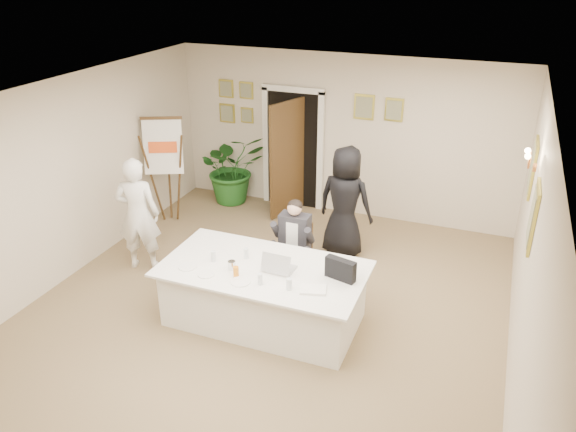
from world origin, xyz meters
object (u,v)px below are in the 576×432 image
Objects in this scene: standing_woman at (345,202)px; laptop at (280,259)px; seated_man at (294,244)px; laptop_bag at (340,269)px; paper_stack at (313,290)px; standing_man at (138,214)px; potted_palm at (232,168)px; conference_table at (264,294)px; steel_jug at (232,265)px; flip_chart at (167,175)px; oj_glass at (236,272)px.

laptop is at bearing 90.04° from standing_woman.
laptop_bag is at bearing -33.53° from seated_man.
laptop is 1.01× the size of laptop_bag.
standing_woman is (0.38, 1.17, 0.21)m from seated_man.
paper_stack is at bearing -106.62° from laptop_bag.
standing_woman is 4.60× the size of laptop_bag.
potted_palm is at bearing -112.26° from standing_man.
standing_man is (-2.27, -0.33, 0.20)m from seated_man.
laptop is (0.20, 0.05, 0.52)m from conference_table.
potted_palm is at bearing 140.88° from seated_man.
conference_table is 6.64× the size of laptop.
conference_table is 22.84× the size of steel_jug.
steel_jug reaches higher than conference_table.
laptop is at bearing 148.35° from standing_man.
standing_man is 3.09m from paper_stack.
flip_chart is at bearing 142.20° from conference_table.
conference_table is 0.58m from oj_glass.
standing_woman is 13.31× the size of oj_glass.
potted_palm is at bearing 61.89° from flip_chart.
laptop_bag is 1.32m from steel_jug.
standing_man is at bearing 35.84° from standing_woman.
paper_stack is (3.45, -2.37, -0.06)m from flip_chart.
potted_palm is 4.41m from laptop_bag.
standing_woman is at bearing 118.64° from laptop_bag.
oj_glass is at bearing -44.01° from flip_chart.
oj_glass is at bearing 81.33° from standing_woman.
standing_man is 5.78× the size of paper_stack.
potted_palm is (-2.50, 1.20, -0.21)m from standing_woman.
flip_chart is 4.17m from laptop_bag.
standing_man is 3.05m from standing_woman.
steel_jug is (-0.34, -0.17, 0.44)m from conference_table.
laptop is 3.44× the size of steel_jug.
standing_woman is (2.65, 1.50, 0.01)m from standing_man.
laptop is at bearing 13.28° from conference_table.
laptop_bag is at bearing 5.60° from conference_table.
seated_man is 0.93m from laptop.
seated_man is 0.77× the size of standing_man.
standing_man is 3.22m from laptop_bag.
standing_woman reaches higher than oj_glass.
conference_table is 1.45× the size of standing_woman.
flip_chart reaches higher than conference_table.
paper_stack is 1.08m from steel_jug.
laptop_bag is (3.02, -3.20, 0.25)m from potted_palm.
flip_chart is at bearing 146.37° from laptop.
conference_table is at bearing 160.05° from paper_stack.
seated_man is 3.46× the size of laptop.
steel_jug is (-0.54, -0.22, -0.08)m from laptop.
paper_stack is at bearing -19.95° from conference_table.
seated_man is 1.27m from oj_glass.
paper_stack is 2.69× the size of steel_jug.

